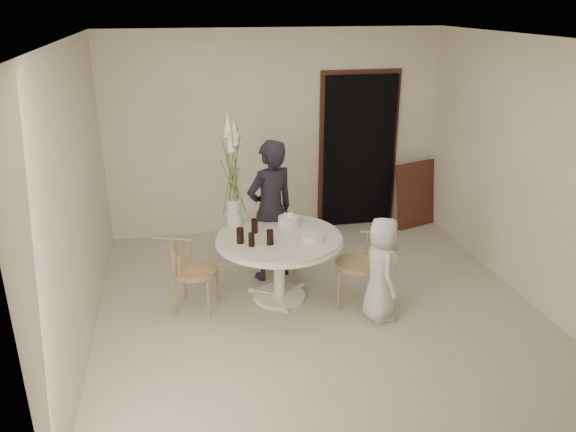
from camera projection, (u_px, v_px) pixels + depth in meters
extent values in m
plane|color=#BCB6A1|center=(317.00, 306.00, 5.93)|extent=(4.50, 4.50, 0.00)
plane|color=white|center=(322.00, 39.00, 4.96)|extent=(4.50, 4.50, 0.00)
plane|color=#F4EACD|center=(276.00, 133.00, 7.50)|extent=(4.50, 0.00, 4.50)
plane|color=#F4EACD|center=(413.00, 296.00, 3.39)|extent=(4.50, 0.00, 4.50)
plane|color=#F4EACD|center=(76.00, 200.00, 5.02)|extent=(0.00, 4.50, 4.50)
plane|color=#F4EACD|center=(527.00, 171.00, 5.87)|extent=(0.00, 4.50, 4.50)
cube|color=black|center=(359.00, 152.00, 7.77)|extent=(1.00, 0.10, 2.10)
cube|color=#5A281F|center=(358.00, 147.00, 7.78)|extent=(1.12, 0.03, 2.22)
cylinder|color=white|center=(280.00, 296.00, 6.09)|extent=(0.56, 0.56, 0.04)
cylinder|color=white|center=(279.00, 269.00, 5.97)|extent=(0.12, 0.12, 0.65)
cylinder|color=white|center=(279.00, 240.00, 5.85)|extent=(1.33, 1.33, 0.03)
cylinder|color=beige|center=(279.00, 238.00, 5.84)|extent=(1.30, 1.30, 0.04)
cube|color=#5A281F|center=(416.00, 194.00, 7.92)|extent=(0.71, 0.41, 0.91)
cylinder|color=tan|center=(265.00, 264.00, 6.41)|extent=(0.03, 0.03, 0.40)
cylinder|color=tan|center=(294.00, 259.00, 6.54)|extent=(0.03, 0.03, 0.40)
cylinder|color=tan|center=(255.00, 252.00, 6.72)|extent=(0.03, 0.03, 0.40)
cylinder|color=tan|center=(283.00, 247.00, 6.85)|extent=(0.03, 0.03, 0.40)
cylinder|color=tan|center=(274.00, 238.00, 6.55)|extent=(0.45, 0.45, 0.04)
cylinder|color=tan|center=(339.00, 275.00, 6.14)|extent=(0.03, 0.03, 0.43)
cylinder|color=tan|center=(339.00, 291.00, 5.78)|extent=(0.03, 0.03, 0.43)
cylinder|color=tan|center=(374.00, 276.00, 6.10)|extent=(0.03, 0.03, 0.43)
cylinder|color=tan|center=(376.00, 293.00, 5.75)|extent=(0.03, 0.03, 0.43)
cylinder|color=tan|center=(358.00, 264.00, 5.86)|extent=(0.48, 0.48, 0.05)
cylinder|color=tan|center=(209.00, 300.00, 5.64)|extent=(0.03, 0.03, 0.41)
cylinder|color=tan|center=(217.00, 283.00, 5.97)|extent=(0.03, 0.03, 0.41)
cylinder|color=tan|center=(174.00, 298.00, 5.68)|extent=(0.03, 0.03, 0.41)
cylinder|color=tan|center=(184.00, 281.00, 6.02)|extent=(0.03, 0.03, 0.41)
cylinder|color=tan|center=(195.00, 271.00, 5.75)|extent=(0.45, 0.45, 0.05)
imported|color=black|center=(271.00, 211.00, 6.28)|extent=(0.70, 0.59, 1.63)
imported|color=silver|center=(381.00, 269.00, 5.54)|extent=(0.37, 0.54, 1.08)
cylinder|color=silver|center=(289.00, 222.00, 6.05)|extent=(0.23, 0.23, 0.11)
cylinder|color=beige|center=(289.00, 215.00, 6.02)|extent=(0.01, 0.01, 0.05)
cylinder|color=beige|center=(292.00, 214.00, 6.05)|extent=(0.01, 0.01, 0.05)
cylinder|color=beige|center=(285.00, 214.00, 6.03)|extent=(0.01, 0.01, 0.05)
cylinder|color=beige|center=(291.00, 216.00, 5.99)|extent=(0.01, 0.01, 0.05)
cylinder|color=black|center=(251.00, 240.00, 5.57)|extent=(0.07, 0.07, 0.14)
cylinder|color=black|center=(270.00, 237.00, 5.60)|extent=(0.08, 0.08, 0.15)
cylinder|color=black|center=(240.00, 236.00, 5.63)|extent=(0.08, 0.08, 0.16)
cylinder|color=black|center=(255.00, 226.00, 5.88)|extent=(0.09, 0.09, 0.15)
cylinder|color=white|center=(312.00, 238.00, 5.71)|extent=(0.23, 0.23, 0.06)
cylinder|color=silver|center=(234.00, 213.00, 6.01)|extent=(0.17, 0.17, 0.31)
cylinder|color=#4F7532|center=(236.00, 177.00, 5.89)|extent=(0.01, 0.01, 0.79)
cone|color=white|center=(234.00, 141.00, 5.74)|extent=(0.08, 0.08, 0.20)
cylinder|color=#4F7532|center=(233.00, 174.00, 5.89)|extent=(0.01, 0.01, 0.85)
cone|color=white|center=(232.00, 134.00, 5.73)|extent=(0.08, 0.08, 0.20)
cylinder|color=#4F7532|center=(230.00, 171.00, 5.86)|extent=(0.01, 0.01, 0.92)
cone|color=white|center=(229.00, 128.00, 5.70)|extent=(0.08, 0.08, 0.20)
cylinder|color=#4F7532|center=(229.00, 169.00, 5.83)|extent=(0.01, 0.01, 0.99)
cone|color=white|center=(227.00, 122.00, 5.65)|extent=(0.08, 0.08, 0.20)
cylinder|color=#4F7532|center=(231.00, 179.00, 5.84)|extent=(0.01, 0.01, 0.79)
cone|color=white|center=(230.00, 142.00, 5.70)|extent=(0.08, 0.08, 0.20)
cylinder|color=#4F7532|center=(234.00, 176.00, 5.83)|extent=(0.01, 0.01, 0.85)
cone|color=white|center=(232.00, 135.00, 5.67)|extent=(0.08, 0.08, 0.20)
cylinder|color=#4F7532|center=(236.00, 172.00, 5.83)|extent=(0.01, 0.01, 0.92)
cone|color=white|center=(234.00, 128.00, 5.67)|extent=(0.08, 0.08, 0.20)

